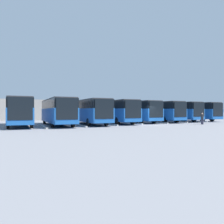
{
  "coord_description": "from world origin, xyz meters",
  "views": [
    {
      "loc": [
        18.98,
        22.3,
        1.86
      ],
      "look_at": [
        2.46,
        -5.86,
        1.69
      ],
      "focal_mm": 35.0,
      "sensor_mm": 36.0,
      "label": 1
    }
  ],
  "objects_px": {
    "bus_2": "(157,111)",
    "pedestrian": "(202,118)",
    "bus_5": "(89,111)",
    "bus_7": "(19,111)",
    "bus_0": "(192,111)",
    "bus_3": "(135,111)",
    "bus_1": "(174,111)",
    "bus_4": "(114,111)",
    "bus_6": "(57,111)"
  },
  "relations": [
    {
      "from": "bus_6",
      "to": "bus_4",
      "type": "bearing_deg",
      "value": -170.62
    },
    {
      "from": "bus_0",
      "to": "bus_7",
      "type": "height_order",
      "value": "same"
    },
    {
      "from": "bus_1",
      "to": "bus_2",
      "type": "bearing_deg",
      "value": 9.03
    },
    {
      "from": "bus_4",
      "to": "bus_7",
      "type": "bearing_deg",
      "value": 3.88
    },
    {
      "from": "bus_3",
      "to": "bus_6",
      "type": "distance_m",
      "value": 13.15
    },
    {
      "from": "bus_7",
      "to": "bus_5",
      "type": "bearing_deg",
      "value": 179.7
    },
    {
      "from": "bus_4",
      "to": "bus_6",
      "type": "distance_m",
      "value": 8.75
    },
    {
      "from": "bus_2",
      "to": "bus_5",
      "type": "bearing_deg",
      "value": 9.6
    },
    {
      "from": "bus_2",
      "to": "pedestrian",
      "type": "height_order",
      "value": "bus_2"
    },
    {
      "from": "bus_4",
      "to": "bus_7",
      "type": "relative_size",
      "value": 1.0
    },
    {
      "from": "bus_0",
      "to": "bus_1",
      "type": "xyz_separation_m",
      "value": [
        4.37,
        -0.34,
        0.0
      ]
    },
    {
      "from": "bus_3",
      "to": "bus_5",
      "type": "relative_size",
      "value": 1.0
    },
    {
      "from": "bus_5",
      "to": "bus_7",
      "type": "height_order",
      "value": "same"
    },
    {
      "from": "bus_1",
      "to": "bus_4",
      "type": "relative_size",
      "value": 1.0
    },
    {
      "from": "bus_3",
      "to": "bus_7",
      "type": "xyz_separation_m",
      "value": [
        17.47,
        0.04,
        0.0
      ]
    },
    {
      "from": "bus_0",
      "to": "bus_5",
      "type": "relative_size",
      "value": 1.0
    },
    {
      "from": "bus_1",
      "to": "bus_7",
      "type": "height_order",
      "value": "same"
    },
    {
      "from": "bus_0",
      "to": "pedestrian",
      "type": "bearing_deg",
      "value": 52.18
    },
    {
      "from": "bus_0",
      "to": "bus_6",
      "type": "distance_m",
      "value": 26.21
    },
    {
      "from": "bus_1",
      "to": "bus_4",
      "type": "xyz_separation_m",
      "value": [
        13.1,
        0.47,
        0.0
      ]
    },
    {
      "from": "bus_4",
      "to": "bus_7",
      "type": "height_order",
      "value": "same"
    },
    {
      "from": "pedestrian",
      "to": "bus_3",
      "type": "bearing_deg",
      "value": 19.35
    },
    {
      "from": "bus_1",
      "to": "pedestrian",
      "type": "height_order",
      "value": "bus_1"
    },
    {
      "from": "bus_0",
      "to": "bus_6",
      "type": "bearing_deg",
      "value": 7.71
    },
    {
      "from": "bus_2",
      "to": "bus_3",
      "type": "bearing_deg",
      "value": 1.88
    },
    {
      "from": "bus_0",
      "to": "bus_1",
      "type": "distance_m",
      "value": 4.38
    },
    {
      "from": "bus_1",
      "to": "bus_6",
      "type": "bearing_deg",
      "value": 8.86
    },
    {
      "from": "bus_2",
      "to": "bus_7",
      "type": "distance_m",
      "value": 21.84
    },
    {
      "from": "bus_5",
      "to": "bus_7",
      "type": "relative_size",
      "value": 1.0
    },
    {
      "from": "bus_0",
      "to": "bus_2",
      "type": "height_order",
      "value": "same"
    },
    {
      "from": "bus_0",
      "to": "bus_5",
      "type": "height_order",
      "value": "same"
    },
    {
      "from": "bus_0",
      "to": "bus_6",
      "type": "xyz_separation_m",
      "value": [
        26.21,
        0.58,
        0.0
      ]
    },
    {
      "from": "bus_4",
      "to": "pedestrian",
      "type": "bearing_deg",
      "value": 143.53
    },
    {
      "from": "bus_0",
      "to": "bus_3",
      "type": "relative_size",
      "value": 1.0
    },
    {
      "from": "bus_2",
      "to": "pedestrian",
      "type": "xyz_separation_m",
      "value": [
        -0.36,
        8.73,
        -1.02
      ]
    },
    {
      "from": "bus_5",
      "to": "bus_6",
      "type": "height_order",
      "value": "same"
    },
    {
      "from": "bus_1",
      "to": "bus_5",
      "type": "xyz_separation_m",
      "value": [
        17.47,
        0.92,
        0.0
      ]
    },
    {
      "from": "bus_7",
      "to": "bus_2",
      "type": "bearing_deg",
      "value": -174.37
    },
    {
      "from": "bus_5",
      "to": "bus_3",
      "type": "bearing_deg",
      "value": -166.56
    },
    {
      "from": "bus_0",
      "to": "pedestrian",
      "type": "xyz_separation_m",
      "value": [
        8.37,
        8.59,
        -1.02
      ]
    },
    {
      "from": "bus_2",
      "to": "bus_6",
      "type": "xyz_separation_m",
      "value": [
        17.47,
        0.73,
        0.0
      ]
    },
    {
      "from": "bus_2",
      "to": "pedestrian",
      "type": "relative_size",
      "value": 7.57
    },
    {
      "from": "bus_7",
      "to": "bus_0",
      "type": "bearing_deg",
      "value": -174.41
    },
    {
      "from": "bus_4",
      "to": "pedestrian",
      "type": "distance_m",
      "value": 12.46
    },
    {
      "from": "bus_3",
      "to": "bus_4",
      "type": "bearing_deg",
      "value": 14.57
    },
    {
      "from": "bus_5",
      "to": "pedestrian",
      "type": "distance_m",
      "value": 15.7
    },
    {
      "from": "bus_4",
      "to": "pedestrian",
      "type": "height_order",
      "value": "bus_4"
    },
    {
      "from": "bus_1",
      "to": "bus_5",
      "type": "relative_size",
      "value": 1.0
    },
    {
      "from": "bus_3",
      "to": "bus_5",
      "type": "height_order",
      "value": "same"
    },
    {
      "from": "bus_6",
      "to": "bus_1",
      "type": "bearing_deg",
      "value": -171.14
    }
  ]
}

